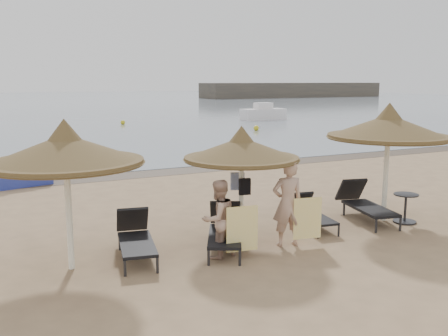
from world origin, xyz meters
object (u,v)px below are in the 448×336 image
Objects in this scene: palapa_center at (241,149)px; lounger_far_left at (135,237)px; palapa_left at (65,150)px; palapa_right at (388,127)px; pedal_boat at (15,175)px; person_right at (288,196)px; person_left at (218,213)px; lounger_near_right at (310,213)px; lounger_far_right at (364,203)px; lounger_near_left at (225,229)px; side_table at (405,209)px.

lounger_far_left is at bearing -179.05° from palapa_center.
palapa_left is 0.95× the size of palapa_right.
pedal_boat is at bearing 132.81° from palapa_right.
lounger_far_left is 3.28m from person_right.
palapa_center is at bearing -152.17° from person_left.
lounger_near_right is 0.80× the size of lounger_far_right.
lounger_far_right is (4.17, 0.39, 0.03)m from lounger_near_left.
lounger_near_left is 2.84× the size of side_table.
lounger_far_left is at bearing -166.99° from lounger_far_right.
person_left is at bearing -156.65° from lounger_far_right.
pedal_boat is (-3.17, 9.28, -0.56)m from person_left.
person_left is at bearing -152.96° from lounger_near_right.
person_left reaches higher than lounger_far_right.
palapa_left is 1.40× the size of lounger_far_left.
palapa_left is at bearing -162.04° from lounger_far_left.
palapa_left is 7.53m from lounger_far_right.
person_left is 0.80× the size of pedal_boat.
palapa_right is at bearing -0.77° from palapa_left.
palapa_right is 5.16m from person_left.
palapa_center reaches higher than pedal_boat.
person_right is at bearing -134.77° from lounger_near_right.
person_right is (-3.63, -0.18, 0.74)m from side_table.
side_table is 0.32× the size of pedal_boat.
palapa_right reaches higher than palapa_center.
palapa_center is 1.15× the size of lounger_far_right.
lounger_far_right is at bearing -61.05° from pedal_boat.
pedal_boat reaches higher than lounger_far_left.
lounger_near_left is 0.80m from person_left.
person_left is at bearing -173.54° from palapa_right.
side_table is 5.29m from person_left.
palapa_right is 12.06m from pedal_boat.
pedal_boat is (-1.70, 8.46, -0.03)m from lounger_far_left.
palapa_right is (7.68, -0.10, 0.11)m from palapa_left.
lounger_near_left is (1.84, -0.34, 0.01)m from lounger_far_left.
lounger_far_right is 1.00m from side_table.
lounger_near_left reaches higher than lounger_far_left.
lounger_far_right is at bearing 140.13° from palapa_right.
lounger_near_left is 0.93× the size of lounger_far_right.
lounger_near_left is 0.90× the size of pedal_boat.
person_right is (1.63, -0.00, 0.16)m from person_left.
palapa_left reaches higher than side_table.
lounger_far_right is at bearing 6.41° from lounger_near_right.
palapa_center is 1.45× the size of lounger_near_right.
lounger_near_right is at bearing 161.68° from side_table.
person_left reaches higher than side_table.
lounger_near_left is at bearing -9.13° from person_right.
palapa_center reaches higher than person_left.
person_right is 0.94× the size of pedal_boat.
palapa_center reaches higher than lounger_near_left.
lounger_far_left reaches higher than lounger_near_right.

